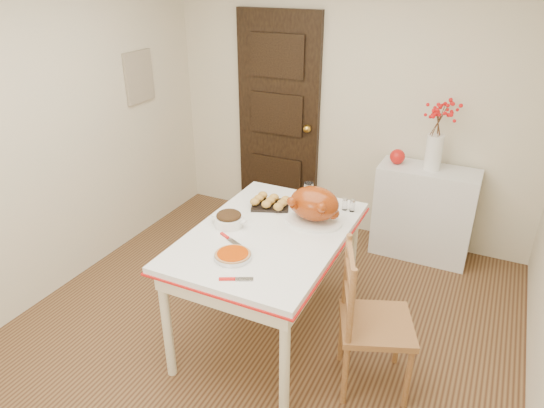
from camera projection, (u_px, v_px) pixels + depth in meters
The scene contains 18 objects.
floor at pixel (249, 347), 3.42m from camera, with size 3.50×4.00×0.00m, color #422616.
wall_back at pixel (349, 105), 4.49m from camera, with size 3.50×0.00×2.50m, color beige.
wall_left at pixel (33, 142), 3.55m from camera, with size 0.00×4.00×2.50m, color beige.
door_back at pixel (278, 120), 4.83m from camera, with size 0.85×0.06×2.06m, color black.
photo_board at pixel (139, 77), 4.40m from camera, with size 0.03×0.35×0.45m, color #B7AC89.
sideboard at pixel (423, 213), 4.35m from camera, with size 0.84×0.37×0.84m, color white.
kitchen_table at pixel (269, 285), 3.37m from camera, with size 0.96×1.40×0.84m, color white, non-canonical shape.
chair_oak at pixel (377, 321), 2.93m from camera, with size 0.43×0.43×0.97m, color #96673F, non-canonical shape.
berry_vase at pixel (437, 134), 4.03m from camera, with size 0.32×0.32×0.63m, color white, non-canonical shape.
apple at pixel (397, 157), 4.25m from camera, with size 0.13×0.13×0.13m, color red.
turkey_platter at pixel (314, 205), 3.25m from camera, with size 0.39×0.31×0.25m, color #9D3A10, non-canonical shape.
pumpkin_pie at pixel (233, 255), 2.89m from camera, with size 0.22×0.22×0.05m, color #A93200.
stuffing_dish at pixel (229, 219), 3.24m from camera, with size 0.25×0.20×0.10m, color #3C2514, non-canonical shape.
rolls_tray at pixel (270, 202), 3.51m from camera, with size 0.26×0.21×0.07m, color gold, non-canonical shape.
pie_server at pixel (236, 279), 2.69m from camera, with size 0.19×0.05×0.01m, color silver, non-canonical shape.
carving_knife at pixel (231, 240), 3.08m from camera, with size 0.23×0.06×0.01m, color silver, non-canonical shape.
drinking_glass at pixel (308, 191), 3.62m from camera, with size 0.07×0.07×0.12m, color white.
shaker_pair at pixel (349, 205), 3.44m from camera, with size 0.09×0.04×0.09m, color white, non-canonical shape.
Camera 1 is at (1.28, -2.30, 2.40)m, focal length 32.30 mm.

